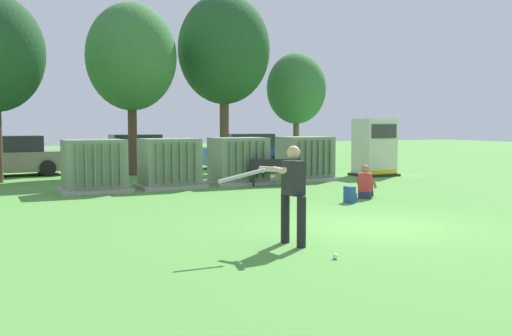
% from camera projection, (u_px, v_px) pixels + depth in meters
% --- Properties ---
extents(ground_plane, '(96.00, 96.00, 0.00)m').
position_uv_depth(ground_plane, '(372.00, 226.00, 12.22)').
color(ground_plane, '#51933D').
extents(transformer_west, '(2.10, 1.70, 1.62)m').
position_uv_depth(transformer_west, '(94.00, 166.00, 18.27)').
color(transformer_west, '#9E9B93').
rests_on(transformer_west, ground).
extents(transformer_mid_west, '(2.10, 1.70, 1.62)m').
position_uv_depth(transformer_mid_west, '(169.00, 164.00, 19.43)').
color(transformer_mid_west, '#9E9B93').
rests_on(transformer_mid_west, ground).
extents(transformer_mid_east, '(2.10, 1.70, 1.62)m').
position_uv_depth(transformer_mid_east, '(238.00, 161.00, 20.63)').
color(transformer_mid_east, '#9E9B93').
rests_on(transformer_mid_east, ground).
extents(transformer_east, '(2.10, 1.70, 1.62)m').
position_uv_depth(transformer_east, '(305.00, 159.00, 22.07)').
color(transformer_east, '#9E9B93').
rests_on(transformer_east, ground).
extents(generator_enclosure, '(1.60, 1.40, 2.30)m').
position_uv_depth(generator_enclosure, '(374.00, 148.00, 23.82)').
color(generator_enclosure, '#262626').
rests_on(generator_enclosure, ground).
extents(park_bench, '(1.84, 0.67, 0.92)m').
position_uv_depth(park_bench, '(275.00, 170.00, 20.11)').
color(park_bench, black).
rests_on(park_bench, ground).
extents(batter, '(1.61, 0.72, 1.74)m').
position_uv_depth(batter, '(291.00, 190.00, 10.23)').
color(batter, black).
rests_on(batter, ground).
extents(sports_ball, '(0.09, 0.09, 0.09)m').
position_uv_depth(sports_ball, '(335.00, 256.00, 9.27)').
color(sports_ball, white).
rests_on(sports_ball, ground).
extents(seated_spectator, '(0.75, 0.73, 0.96)m').
position_uv_depth(seated_spectator, '(366.00, 185.00, 16.77)').
color(seated_spectator, '#282D4C').
rests_on(seated_spectator, ground).
extents(backpack, '(0.28, 0.34, 0.44)m').
position_uv_depth(backpack, '(350.00, 195.00, 15.79)').
color(backpack, '#264C8C').
rests_on(backpack, ground).
extents(tree_center_left, '(3.64, 3.64, 6.96)m').
position_uv_depth(tree_center_left, '(131.00, 57.00, 23.83)').
color(tree_center_left, '#4C3828').
rests_on(tree_center_left, ground).
extents(tree_center_right, '(4.11, 4.11, 7.86)m').
position_uv_depth(tree_center_right, '(224.00, 50.00, 26.40)').
color(tree_center_right, brown).
rests_on(tree_center_right, ground).
extents(tree_right, '(2.89, 2.89, 5.51)m').
position_uv_depth(tree_right, '(296.00, 89.00, 28.69)').
color(tree_right, brown).
rests_on(tree_right, ground).
extents(parked_car_leftmost, '(4.27, 2.07, 1.62)m').
position_uv_depth(parked_car_leftmost, '(11.00, 157.00, 23.77)').
color(parked_car_leftmost, gray).
rests_on(parked_car_leftmost, ground).
extents(parked_car_left_of_center, '(4.26, 2.05, 1.62)m').
position_uv_depth(parked_car_left_of_center, '(133.00, 154.00, 26.31)').
color(parked_car_left_of_center, '#B2B2B7').
rests_on(parked_car_left_of_center, ground).
extents(parked_car_right_of_center, '(4.38, 2.32, 1.62)m').
position_uv_depth(parked_car_right_of_center, '(247.00, 152.00, 28.10)').
color(parked_car_right_of_center, navy).
rests_on(parked_car_right_of_center, ground).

